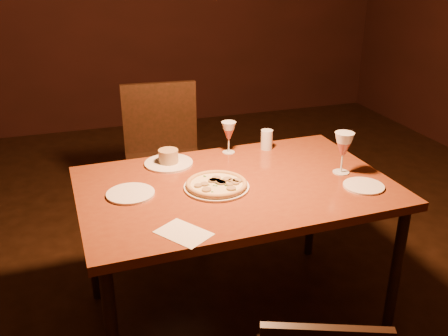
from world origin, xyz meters
name	(u,v)px	position (x,y,z in m)	size (l,w,h in m)	color
dining_table	(235,197)	(0.24, 0.24, 0.69)	(1.43, 0.94, 0.75)	brown
chair_far	(164,154)	(0.10, 1.19, 0.55)	(0.51, 0.51, 0.98)	black
pizza_plate	(217,185)	(0.14, 0.23, 0.77)	(0.29, 0.29, 0.03)	white
ramekin_saucer	(169,160)	(0.00, 0.56, 0.78)	(0.24, 0.24, 0.08)	white
wine_glass_far	(229,137)	(0.33, 0.62, 0.84)	(0.08, 0.08, 0.17)	#A64F45
wine_glass_right	(343,153)	(0.76, 0.20, 0.85)	(0.09, 0.09, 0.20)	#A64F45
water_tumbler	(267,140)	(0.54, 0.60, 0.81)	(0.06, 0.06, 0.11)	silver
side_plate_left	(131,194)	(-0.23, 0.28, 0.76)	(0.21, 0.21, 0.01)	white
side_plate_near	(364,186)	(0.78, 0.03, 0.76)	(0.18, 0.18, 0.01)	white
menu_card	(184,233)	(-0.09, -0.11, 0.75)	(0.13, 0.20, 0.00)	white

